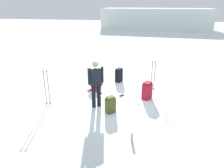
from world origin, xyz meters
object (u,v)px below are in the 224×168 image
Objects in this scene: backpack_bright at (119,75)px; gear_sled at (96,82)px; skier_standing at (96,82)px; backpack_small_spare at (147,91)px; thermos_bottle at (132,137)px; backpack_large_dark at (110,105)px; ski_poles_planted_far at (47,86)px; ski_pair_near at (100,94)px; ski_pair_far at (122,96)px; ski_poles_planted_near at (153,74)px.

backpack_bright reaches higher than gear_sled.
backpack_bright is at bearing 81.99° from skier_standing.
backpack_small_spare is 2.65× the size of thermos_bottle.
skier_standing is 0.95m from backpack_large_dark.
ski_poles_planted_far is at bearing 175.91° from backpack_large_dark.
backpack_large_dark is 1.79m from backpack_small_spare.
ski_pair_near is 1.67m from backpack_large_dark.
ski_pair_far is 2.34× the size of backpack_bright.
ski_poles_planted_near is (0.20, 0.96, 0.37)m from backpack_small_spare.
ski_poles_planted_far is (-2.16, -2.91, 0.40)m from backpack_bright.
ski_poles_planted_near is at bearing 1.73° from gear_sled.
ski_pair_near is at bearing 118.57° from thermos_bottle.
ski_poles_planted_far is at bearing -150.28° from ski_poles_planted_near.
backpack_small_spare is at bearing 18.39° from ski_poles_planted_far.
thermos_bottle is at bearing -97.45° from ski_poles_planted_near.
gear_sled is (-0.37, 0.75, 0.21)m from ski_pair_near.
ski_pair_far is at bearing -2.45° from ski_pair_near.
skier_standing is 6.54× the size of thermos_bottle.
ski_poles_planted_near is 4.30m from ski_poles_planted_far.
ski_poles_planted_far is 3.69m from thermos_bottle.
ski_pair_near is 2.46× the size of backpack_bright.
ski_pair_far is (0.76, 1.09, -0.94)m from skier_standing.
skier_standing reaches higher than ski_pair_near.
gear_sled is (-2.28, 0.88, -0.11)m from backpack_small_spare.
backpack_bright is 0.96× the size of backpack_small_spare.
skier_standing is at bearing -150.17° from backpack_small_spare.
backpack_small_spare is 0.61× the size of gear_sled.
ski_poles_planted_far is (-3.53, -1.17, 0.39)m from backpack_small_spare.
ski_pair_far is 2.92m from ski_poles_planted_far.
ski_pair_near is 1.72m from backpack_bright.
thermos_bottle is (1.99, -3.73, -0.09)m from gear_sled.
skier_standing is 1.30× the size of ski_poles_planted_far.
thermos_bottle reaches higher than ski_pair_far.
ski_poles_planted_far reaches higher than ski_pair_near.
ski_pair_near is at bearing 177.55° from ski_pair_far.
backpack_large_dark is 1.75m from thermos_bottle.
ski_poles_planted_near is (1.20, 0.87, 0.70)m from ski_pair_far.
backpack_bright is at bearing 103.22° from thermos_bottle.
backpack_bright is (-0.19, 3.07, 0.04)m from backpack_large_dark.
ski_pair_far is 5.95× the size of thermos_bottle.
ski_pair_far is at bearing 55.27° from skier_standing.
ski_pair_near is 6.26× the size of thermos_bottle.
ski_pair_near is 2.38m from ski_poles_planted_near.
ski_pair_near and ski_pair_far have the same top height.
ski_poles_planted_near is at bearing -26.21° from backpack_bright.
ski_poles_planted_near is (1.57, -0.77, 0.39)m from backpack_bright.
backpack_bright is 1.79m from ski_poles_planted_near.
backpack_large_dark is 0.88× the size of backpack_bright.
thermos_bottle is (-0.29, -2.84, -0.21)m from backpack_small_spare.
skier_standing is at bearing 5.43° from ski_poles_planted_far.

